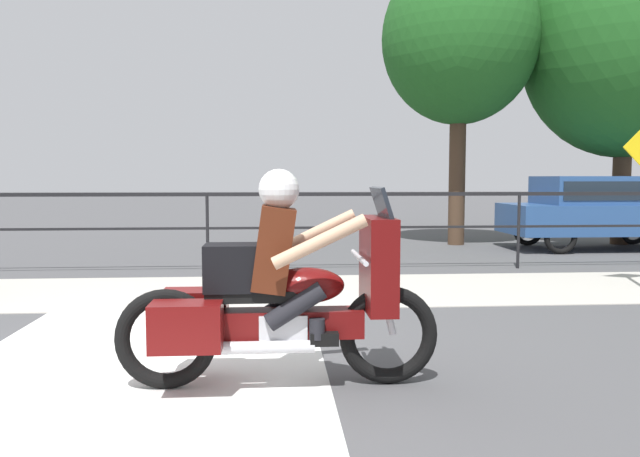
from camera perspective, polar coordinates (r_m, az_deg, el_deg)
ground_plane at (r=5.17m, az=-16.38°, el=-12.48°), size 120.00×120.00×0.00m
sidewalk_band at (r=8.43m, az=-11.47°, el=-5.67°), size 44.00×2.40×0.01m
crosswalk_band at (r=4.98m, az=-16.78°, el=-13.11°), size 2.93×6.00×0.01m
fence_railing at (r=10.08m, az=-10.28°, el=1.71°), size 36.00×0.05×1.27m
motorcycle at (r=4.50m, az=-3.68°, el=-5.90°), size 2.33×0.76×1.57m
parked_car at (r=14.26m, az=23.94°, el=1.75°), size 3.92×1.71×1.53m
tree_behind_sign at (r=14.58m, az=12.63°, el=16.48°), size 3.40×3.40×6.41m
tree_behind_car at (r=15.87m, az=26.25°, el=14.80°), size 4.53×4.53×6.92m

